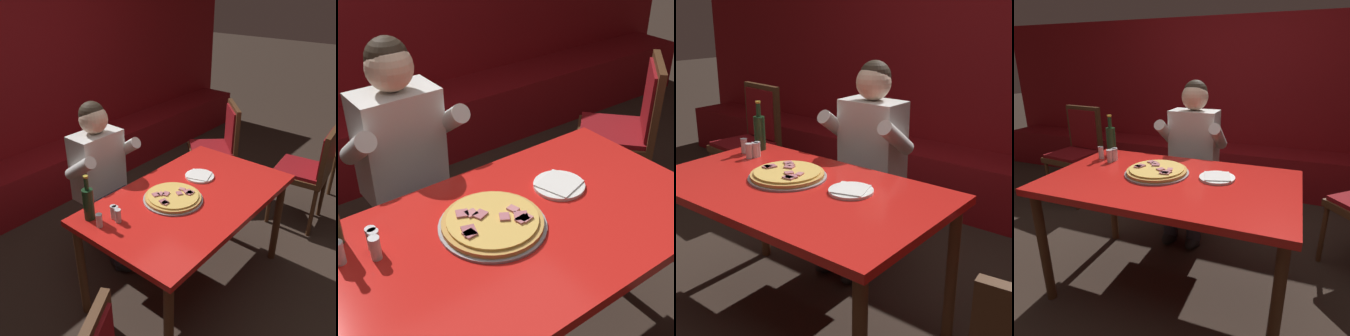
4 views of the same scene
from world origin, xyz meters
The scene contains 13 objects.
ground_plane centered at (0.00, 0.00, 0.00)m, with size 24.00×24.00×0.00m, color #33261E.
booth_wall_panel centered at (0.00, 2.18, 0.95)m, with size 6.80×0.16×1.90m, color maroon.
booth_bench centered at (0.00, 1.86, 0.23)m, with size 6.46×0.48×0.46m, color maroon.
main_dining_table centered at (0.00, 0.00, 0.68)m, with size 1.45×0.85×0.76m.
pizza centered at (-0.11, 0.06, 0.78)m, with size 0.39×0.39×0.05m.
plate_white_paper centered at (0.26, 0.10, 0.77)m, with size 0.21×0.21×0.02m.
beer_bottle centered at (-0.59, 0.31, 0.87)m, with size 0.07×0.07×0.29m.
shaker_black_pepper centered at (-0.61, 0.20, 0.80)m, with size 0.04×0.04×0.09m.
shaker_red_pepper_flakes centered at (-0.50, 0.20, 0.80)m, with size 0.04×0.04×0.09m.
shaker_parmesan centered at (-0.50, 0.19, 0.80)m, with size 0.04×0.04×0.09m.
shaker_oregano centered at (-0.51, 0.15, 0.80)m, with size 0.04×0.04×0.09m.
diner_seated_blue_shirt centered at (-0.11, 0.71, 0.71)m, with size 0.53×0.53×1.27m.
dining_chair_far_left centered at (-1.46, 0.97, 0.56)m, with size 0.49×0.49×0.97m.
Camera 3 is at (1.48, -1.47, 1.56)m, focal length 50.00 mm.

